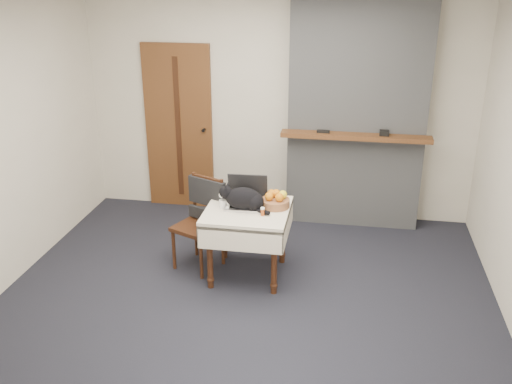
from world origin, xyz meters
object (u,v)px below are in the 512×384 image
side_table (247,220)px  laptop (246,198)px  fruit_basket (275,200)px  cream_jar (223,204)px  door (179,128)px  chair (203,210)px  pill_bottle (263,211)px  cat (244,199)px

side_table → laptop: bearing=106.2°
laptop → fruit_basket: 0.28m
cream_jar → fruit_basket: (0.49, 0.11, 0.02)m
cream_jar → fruit_basket: 0.50m
laptop → fruit_basket: (0.28, 0.01, -0.01)m
fruit_basket → cream_jar: bearing=-167.3°
laptop → side_table: bearing=-76.4°
door → fruit_basket: size_ratio=7.33×
cream_jar → laptop: bearing=26.3°
fruit_basket → chair: 0.75m
laptop → fruit_basket: laptop is taller
cream_jar → fruit_basket: size_ratio=0.28×
door → pill_bottle: door is taller
door → fruit_basket: 2.05m
side_table → chair: chair is taller
cat → pill_bottle: (0.19, -0.11, -0.06)m
side_table → fruit_basket: fruit_basket is taller
cat → fruit_basket: 0.30m
fruit_basket → pill_bottle: bearing=-110.9°
door → pill_bottle: bearing=-52.8°
cat → fruit_basket: size_ratio=1.85×
cream_jar → pill_bottle: bearing=-16.1°
door → cream_jar: (0.90, -1.60, -0.26)m
laptop → chair: laptop is taller
cat → chair: 0.53m
cat → pill_bottle: cat is taller
cat → cream_jar: bearing=179.8°
pill_bottle → fruit_basket: size_ratio=0.29×
pill_bottle → laptop: bearing=131.2°
door → laptop: size_ratio=5.07×
door → laptop: (1.11, -1.49, -0.23)m
side_table → chair: size_ratio=0.85×
side_table → cream_jar: 0.28m
fruit_basket → chair: (-0.72, 0.06, -0.18)m
pill_bottle → door: bearing=127.2°
laptop → cream_jar: 0.24m
chair → fruit_basket: bearing=19.3°
side_table → chair: bearing=161.5°
side_table → fruit_basket: 0.32m
laptop → chair: bearing=168.9°
laptop → cat: 0.11m
pill_bottle → fruit_basket: (0.09, 0.22, 0.02)m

